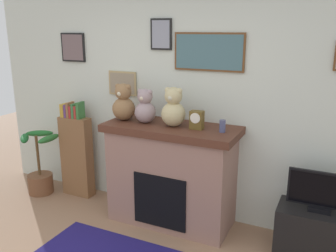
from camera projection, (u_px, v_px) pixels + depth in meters
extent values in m
cube|color=silver|center=(181.00, 104.00, 4.16)|extent=(5.20, 0.12, 2.60)
cube|color=brown|center=(209.00, 52.00, 3.79)|extent=(0.77, 0.02, 0.40)
cube|color=#476D76|center=(208.00, 52.00, 3.78)|extent=(0.73, 0.00, 0.36)
cube|color=black|center=(73.00, 47.00, 4.54)|extent=(0.35, 0.02, 0.35)
cube|color=#705C5E|center=(72.00, 47.00, 4.53)|extent=(0.31, 0.00, 0.31)
cube|color=tan|center=(123.00, 83.00, 4.35)|extent=(0.38, 0.02, 0.29)
cube|color=gray|center=(122.00, 83.00, 4.34)|extent=(0.34, 0.00, 0.25)
cube|color=black|center=(161.00, 34.00, 3.98)|extent=(0.25, 0.02, 0.34)
cube|color=#9095A6|center=(161.00, 34.00, 3.97)|extent=(0.21, 0.00, 0.30)
cube|color=#997062|center=(171.00, 178.00, 4.03)|extent=(1.34, 0.59, 1.06)
cube|color=#522C1E|center=(172.00, 129.00, 3.88)|extent=(1.46, 0.65, 0.08)
cube|color=black|center=(159.00, 202.00, 3.81)|extent=(0.60, 0.02, 0.58)
cube|color=brown|center=(77.00, 157.00, 4.70)|extent=(0.42, 0.16, 1.05)
cube|color=gold|center=(65.00, 110.00, 4.60)|extent=(0.06, 0.13, 0.17)
cube|color=#5E3A79|center=(68.00, 111.00, 4.58)|extent=(0.03, 0.13, 0.16)
cube|color=#93623B|center=(70.00, 110.00, 4.56)|extent=(0.03, 0.13, 0.19)
cube|color=#B52B2C|center=(73.00, 112.00, 4.55)|extent=(0.03, 0.13, 0.15)
cube|color=#3B7440|center=(75.00, 111.00, 4.53)|extent=(0.04, 0.13, 0.18)
cube|color=#B1312A|center=(78.00, 112.00, 4.51)|extent=(0.03, 0.13, 0.16)
cube|color=#377439|center=(80.00, 110.00, 4.49)|extent=(0.04, 0.13, 0.21)
cylinder|color=brown|center=(41.00, 184.00, 4.84)|extent=(0.32, 0.32, 0.26)
cylinder|color=brown|center=(38.00, 156.00, 4.74)|extent=(0.04, 0.04, 0.54)
ellipsoid|color=#2A6F30|center=(49.00, 139.00, 4.58)|extent=(0.10, 0.36, 0.08)
ellipsoid|color=#246E2E|center=(39.00, 133.00, 4.84)|extent=(0.36, 0.27, 0.08)
ellipsoid|color=#1B6029|center=(25.00, 138.00, 4.63)|extent=(0.32, 0.33, 0.08)
cube|color=black|center=(317.00, 233.00, 3.46)|extent=(0.75, 0.40, 0.48)
cube|color=black|center=(320.00, 209.00, 3.39)|extent=(0.20, 0.14, 0.04)
cube|color=black|center=(322.00, 190.00, 3.34)|extent=(0.61, 0.03, 0.35)
cube|color=black|center=(322.00, 190.00, 3.33)|extent=(0.57, 0.00, 0.31)
cylinder|color=#4C517A|center=(222.00, 126.00, 3.60)|extent=(0.06, 0.06, 0.13)
cube|color=brown|center=(197.00, 120.00, 3.71)|extent=(0.13, 0.09, 0.19)
cylinder|color=white|center=(195.00, 118.00, 3.66)|extent=(0.11, 0.01, 0.11)
sphere|color=olive|center=(124.00, 109.00, 4.07)|extent=(0.26, 0.26, 0.26)
sphere|color=olive|center=(123.00, 92.00, 4.01)|extent=(0.19, 0.19, 0.19)
sphere|color=olive|center=(118.00, 86.00, 4.03)|extent=(0.06, 0.06, 0.06)
sphere|color=olive|center=(128.00, 87.00, 3.97)|extent=(0.06, 0.06, 0.06)
sphere|color=beige|center=(120.00, 94.00, 3.95)|extent=(0.06, 0.06, 0.06)
sphere|color=#A28A8F|center=(145.00, 112.00, 3.95)|extent=(0.23, 0.23, 0.23)
sphere|color=#A28A8F|center=(145.00, 96.00, 3.91)|extent=(0.17, 0.17, 0.17)
sphere|color=#A28A8F|center=(140.00, 91.00, 3.92)|extent=(0.06, 0.06, 0.06)
sphere|color=#A28A8F|center=(150.00, 92.00, 3.87)|extent=(0.06, 0.06, 0.06)
sphere|color=beige|center=(142.00, 98.00, 3.85)|extent=(0.05, 0.05, 0.05)
sphere|color=#C5B584|center=(173.00, 114.00, 3.81)|extent=(0.26, 0.26, 0.26)
sphere|color=#C5B584|center=(173.00, 96.00, 3.76)|extent=(0.19, 0.19, 0.19)
sphere|color=#C5B584|center=(168.00, 90.00, 3.77)|extent=(0.07, 0.07, 0.07)
sphere|color=#C5B584|center=(179.00, 91.00, 3.72)|extent=(0.07, 0.07, 0.07)
sphere|color=beige|center=(170.00, 98.00, 3.70)|extent=(0.06, 0.06, 0.06)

